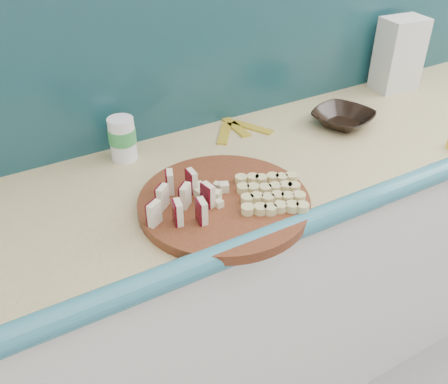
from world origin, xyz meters
TOP-DOWN VIEW (x-y plane):
  - kitchen_counter at (0.10, 1.50)m, footprint 2.20×0.63m
  - backsplash at (0.10, 1.79)m, footprint 2.20×0.02m
  - cutting_board at (-0.36, 1.35)m, footprint 0.56×0.56m
  - apple_wedges at (-0.47, 1.37)m, footprint 0.17×0.19m
  - apple_chunks at (-0.39, 1.37)m, footprint 0.07×0.07m
  - banana_slices at (-0.25, 1.31)m, footprint 0.20×0.20m
  - brown_bowl at (0.19, 1.55)m, footprint 0.24×0.24m
  - flour_bag at (0.55, 1.69)m, footprint 0.16×0.12m
  - canister at (-0.49, 1.70)m, footprint 0.08×0.08m
  - banana_peel at (-0.12, 1.69)m, footprint 0.20×0.17m

SIDE VIEW (x-z plane):
  - kitchen_counter at x=0.10m, z-range 0.00..0.91m
  - banana_peel at x=-0.12m, z-range 0.91..0.92m
  - cutting_board at x=-0.36m, z-range 0.91..0.94m
  - brown_bowl at x=0.19m, z-range 0.91..0.96m
  - banana_slices at x=-0.25m, z-range 0.94..0.96m
  - apple_chunks at x=-0.39m, z-range 0.94..0.96m
  - apple_wedges at x=-0.47m, z-range 0.94..0.99m
  - canister at x=-0.49m, z-range 0.91..1.04m
  - flour_bag at x=0.55m, z-range 0.91..1.17m
  - backsplash at x=0.10m, z-range 0.91..1.41m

